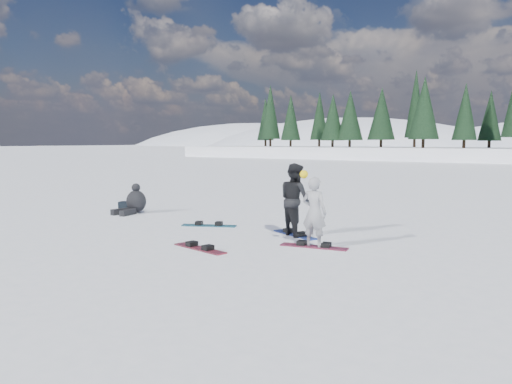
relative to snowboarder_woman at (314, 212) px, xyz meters
The scene contains 9 objects.
ground 1.34m from the snowboarder_woman, 156.00° to the right, with size 420.00×420.00×0.00m, color white.
snowboarder_woman is the anchor object (origin of this frame).
snowboarder_man 1.46m from the snowboarder_woman, 135.63° to the left, with size 0.87×0.68×1.79m, color black.
seated_rider 7.40m from the snowboarder_woman, 168.27° to the left, with size 0.71×1.15×0.96m.
gear_bag 8.15m from the snowboarder_woman, 167.47° to the left, with size 0.45×0.30×0.30m, color black.
snowboard_woman 0.78m from the snowboarder_woman, 30.96° to the left, with size 1.50×0.28×0.03m, color maroon.
snowboard_man 1.65m from the snowboarder_woman, 135.63° to the left, with size 1.50×0.28×0.03m, color navy.
snowboard_loose_b 2.61m from the snowboarder_woman, 142.35° to the right, with size 1.50×0.28×0.03m, color maroon.
snowboard_loose_c 3.84m from the snowboarder_woman, 166.54° to the left, with size 1.50×0.28×0.03m, color #16627B.
Camera 1 is at (5.88, -9.24, 2.33)m, focal length 35.00 mm.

